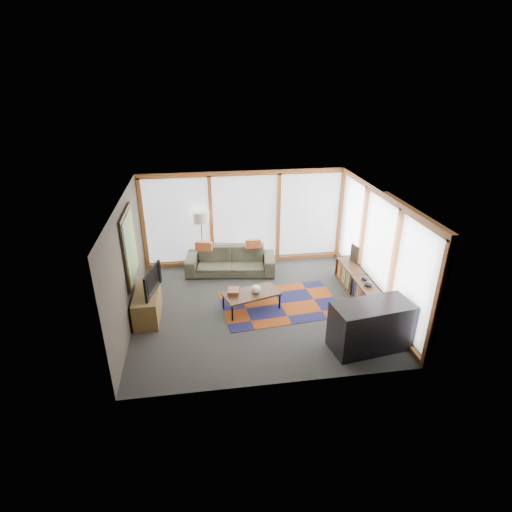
{
  "coord_description": "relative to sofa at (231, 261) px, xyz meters",
  "views": [
    {
      "loc": [
        -1.19,
        -7.71,
        4.89
      ],
      "look_at": [
        0.0,
        0.4,
        1.1
      ],
      "focal_mm": 28.0,
      "sensor_mm": 36.0,
      "label": 1
    }
  ],
  "objects": [
    {
      "name": "pillow_left",
      "position": [
        -0.68,
        0.01,
        0.46
      ],
      "size": [
        0.45,
        0.23,
        0.24
      ],
      "primitive_type": "cube",
      "rotation": [
        0.0,
        0.0,
        -0.24
      ],
      "color": "#C25A2D",
      "rests_on": "sofa"
    },
    {
      "name": "television",
      "position": [
        -1.89,
        -1.87,
        0.54
      ],
      "size": [
        0.35,
        0.95,
        0.55
      ],
      "primitive_type": "imported",
      "rotation": [
        0.0,
        0.0,
        1.33
      ],
      "color": "black",
      "rests_on": "tv_console"
    },
    {
      "name": "bowl_b",
      "position": [
        2.92,
        -1.91,
        0.25
      ],
      "size": [
        0.16,
        0.16,
        0.08
      ],
      "primitive_type": "ellipsoid",
      "rotation": [
        0.0,
        0.0,
        0.07
      ],
      "color": "black",
      "rests_on": "bookshelf"
    },
    {
      "name": "book_stack",
      "position": [
        -0.09,
        -1.86,
        0.12
      ],
      "size": [
        0.29,
        0.34,
        0.1
      ],
      "primitive_type": "cube",
      "rotation": [
        0.0,
        0.0,
        -0.18
      ],
      "color": "brown",
      "rests_on": "coffee_table"
    },
    {
      "name": "ground",
      "position": [
        0.47,
        -1.84,
        -0.34
      ],
      "size": [
        5.5,
        5.5,
        0.0
      ],
      "primitive_type": "plane",
      "color": "#2D2D2A",
      "rests_on": "ground"
    },
    {
      "name": "pillow_right",
      "position": [
        0.61,
        -0.01,
        0.45
      ],
      "size": [
        0.41,
        0.13,
        0.23
      ],
      "primitive_type": "cube",
      "rotation": [
        0.0,
        0.0,
        0.0
      ],
      "color": "#C25A2D",
      "rests_on": "sofa"
    },
    {
      "name": "tv_console",
      "position": [
        -1.97,
        -1.89,
        -0.04
      ],
      "size": [
        0.51,
        1.22,
        0.61
      ],
      "primitive_type": "cube",
      "color": "brown",
      "rests_on": "ground"
    },
    {
      "name": "coffee_table",
      "position": [
        0.3,
        -1.9,
        -0.14
      ],
      "size": [
        1.35,
        0.94,
        0.41
      ],
      "primitive_type": null,
      "rotation": [
        0.0,
        0.0,
        0.29
      ],
      "color": "#382314",
      "rests_on": "ground"
    },
    {
      "name": "vase",
      "position": [
        0.4,
        -1.9,
        0.16
      ],
      "size": [
        0.24,
        0.24,
        0.19
      ],
      "primitive_type": "ellipsoid",
      "rotation": [
        0.0,
        0.0,
        -0.09
      ],
      "color": "beige",
      "rests_on": "coffee_table"
    },
    {
      "name": "bowl_a",
      "position": [
        2.9,
        -2.21,
        0.26
      ],
      "size": [
        0.23,
        0.23,
        0.1
      ],
      "primitive_type": "ellipsoid",
      "rotation": [
        0.0,
        0.0,
        0.2
      ],
      "color": "black",
      "rests_on": "bookshelf"
    },
    {
      "name": "rug",
      "position": [
        0.99,
        -1.8,
        -0.33
      ],
      "size": [
        2.81,
        1.95,
        0.01
      ],
      "primitive_type": "cube",
      "rotation": [
        0.0,
        0.0,
        0.09
      ],
      "color": "maroon",
      "rests_on": "ground"
    },
    {
      "name": "floor_lamp",
      "position": [
        -0.72,
        0.33,
        0.47
      ],
      "size": [
        0.41,
        0.41,
        1.63
      ],
      "primitive_type": null,
      "color": "#2F1F17",
      "rests_on": "ground"
    },
    {
      "name": "room_envelope",
      "position": [
        0.97,
        -1.28,
        1.2
      ],
      "size": [
        5.52,
        5.02,
        2.62
      ],
      "color": "#40382F",
      "rests_on": "ground"
    },
    {
      "name": "shelf_picture",
      "position": [
        3.04,
        -0.94,
        0.42
      ],
      "size": [
        0.11,
        0.33,
        0.43
      ],
      "primitive_type": "cube",
      "rotation": [
        0.0,
        0.0,
        0.2
      ],
      "color": "black",
      "rests_on": "bookshelf"
    },
    {
      "name": "bar_counter",
      "position": [
        2.37,
        -3.59,
        0.14
      ],
      "size": [
        1.59,
        0.91,
        0.96
      ],
      "primitive_type": "cube",
      "rotation": [
        0.0,
        0.0,
        0.15
      ],
      "color": "black",
      "rests_on": "ground"
    },
    {
      "name": "sofa",
      "position": [
        0.0,
        0.0,
        0.0
      ],
      "size": [
        2.43,
        1.21,
        0.68
      ],
      "primitive_type": "imported",
      "rotation": [
        0.0,
        0.0,
        -0.13
      ],
      "color": "#373A2A",
      "rests_on": "ground"
    },
    {
      "name": "bookshelf",
      "position": [
        2.9,
        -1.66,
        -0.07
      ],
      "size": [
        0.4,
        2.19,
        0.55
      ],
      "primitive_type": null,
      "color": "#382314",
      "rests_on": "ground"
    }
  ]
}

